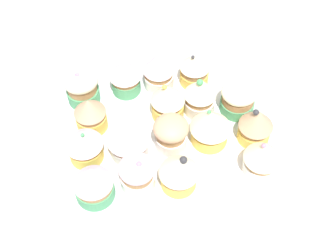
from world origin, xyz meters
The scene contains 19 objects.
ground_plane centered at (0.00, 0.00, -1.50)cm, with size 180.00×180.00×3.00cm, color #9E9EA3.
baking_tray centered at (0.00, 0.00, 0.60)cm, with size 32.20×38.79×1.20cm.
cupcake_0 centered at (-9.99, -13.18, 5.15)cm, with size 5.89×5.89×7.72cm.
cupcake_1 centered at (-3.78, -13.92, 5.02)cm, with size 5.70×5.70×7.66cm.
cupcake_2 centered at (2.73, -12.70, 4.38)cm, with size 6.13×6.13×6.23cm.
cupcake_3 centered at (-2.95, -6.52, 5.08)cm, with size 6.74×6.74×7.57cm.
cupcake_4 centered at (3.65, -6.11, 5.18)cm, with size 5.52×5.52×8.21cm.
cupcake_5 centered at (10.36, -6.54, 4.67)cm, with size 5.44×5.44×7.03cm.
cupcake_6 centered at (-10.37, -0.40, 4.92)cm, with size 6.24×6.24×7.43cm.
cupcake_7 centered at (-2.99, -0.44, 4.58)cm, with size 5.77×5.77×6.43cm.
cupcake_8 centered at (3.45, -0.53, 4.99)cm, with size 5.82×5.82×7.70cm.
cupcake_9 centered at (10.45, 0.23, 5.23)cm, with size 5.54×5.54×7.95cm.
cupcake_10 centered at (-9.42, 6.28, 4.35)cm, with size 5.59×5.59×6.52cm.
cupcake_11 centered at (-3.32, 6.98, 4.83)cm, with size 6.89×6.89×6.86cm.
cupcake_12 centered at (10.25, 6.01, 5.06)cm, with size 5.80×5.80×7.30cm.
cupcake_13 centered at (-10.20, 13.01, 4.94)cm, with size 6.15×6.15×7.44cm.
cupcake_14 centered at (-3.07, 13.95, 4.87)cm, with size 6.12×6.12×7.15cm.
cupcake_15 centered at (3.04, 12.65, 4.69)cm, with size 5.39×5.39×6.89cm.
cupcake_16 centered at (9.24, 13.76, 4.85)cm, with size 6.13×6.13×7.30cm.
Camera 1 is at (-44.98, 7.26, 65.34)cm, focal length 49.10 mm.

